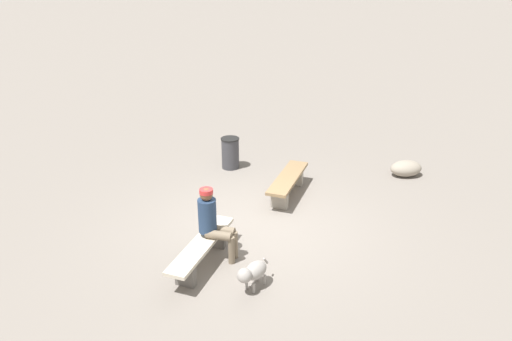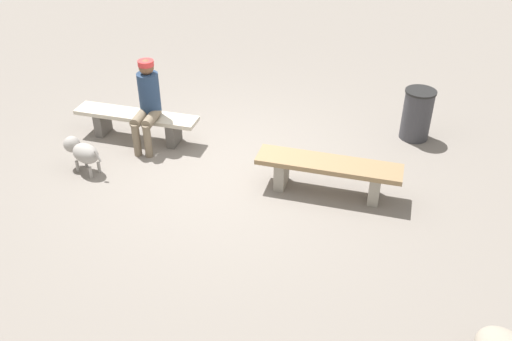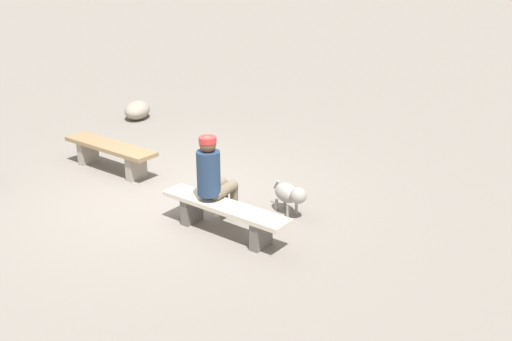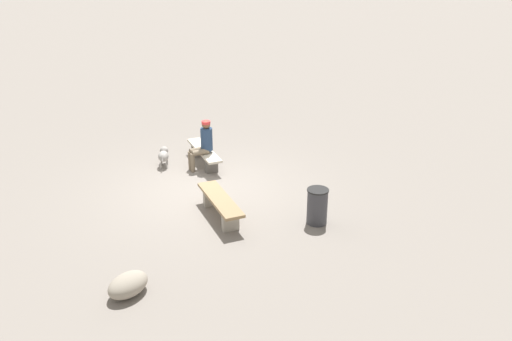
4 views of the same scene
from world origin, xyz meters
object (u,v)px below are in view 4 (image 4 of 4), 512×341
Objects in this scene: bench_right at (204,153)px; seated_person at (203,142)px; bench_left at (220,203)px; boulder at (128,285)px; trash_bin at (317,206)px; dog at (164,155)px.

seated_person reaches higher than bench_right.
boulder is at bearing 130.15° from bench_left.
trash_bin is (-3.42, -1.95, -0.33)m from seated_person.
seated_person is 1.16m from dog.
dog reaches higher than bench_left.
seated_person is at bearing -20.36° from boulder.
bench_right is at bearing 27.32° from trash_bin.
dog is at bearing 37.81° from trash_bin.
boulder is at bearing 149.12° from bench_right.
bench_left is at bearing 168.38° from bench_right.
seated_person reaches higher than dog.
bench_left is 2.49× the size of boulder.
bench_right is 0.50m from seated_person.
seated_person is at bearing 29.73° from trash_bin.
boulder is at bearing 114.14° from trash_bin.
boulder is (-5.54, 0.90, -0.12)m from dog.
bench_left is at bearing 71.05° from trash_bin.
bench_right is at bearing -88.25° from dog.
bench_right is (3.03, -0.03, -0.02)m from bench_left.
dog is 0.88× the size of trash_bin.
dog is at bearing 72.57° from bench_right.
trash_bin reaches higher than bench_left.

